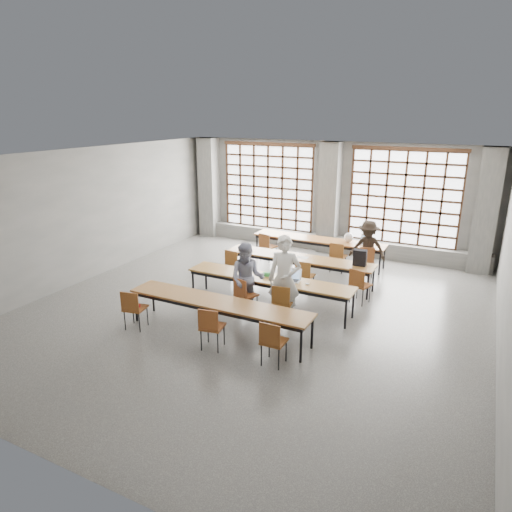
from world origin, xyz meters
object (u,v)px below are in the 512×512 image
(chair_front_right, at_px, (282,300))
(phone, at_px, (274,280))
(mouse, at_px, (307,284))
(desk_row_d, at_px, (218,304))
(student_male, at_px, (284,279))
(chair_mid_centre, at_px, (304,274))
(chair_near_right, at_px, (272,339))
(backpack, at_px, (360,258))
(chair_back_right, at_px, (367,258))
(green_box, at_px, (268,274))
(chair_front_left, at_px, (244,292))
(laptop_back, at_px, (365,242))
(laptop_front, at_px, (293,277))
(desk_row_b, at_px, (299,259))
(student_female, at_px, (247,279))
(desk_row_a, at_px, (318,241))
(desk_row_c, at_px, (269,280))
(chair_mid_left, at_px, (234,262))
(red_pouch, at_px, (135,306))
(chair_near_mid, at_px, (211,324))
(plastic_bag, at_px, (349,237))
(student_back, at_px, (368,248))
(chair_near_left, at_px, (133,306))
(chair_mid_right, at_px, (359,282))
(chair_back_mid, at_px, (338,254))

(chair_front_right, distance_m, phone, 0.71)
(mouse, xyz_separation_m, phone, (-0.77, -0.08, -0.01))
(chair_front_right, distance_m, mouse, 0.73)
(desk_row_d, bearing_deg, student_male, 51.66)
(desk_row_d, relative_size, chair_mid_centre, 4.55)
(chair_near_right, height_order, student_male, student_male)
(mouse, height_order, backpack, backpack)
(chair_back_right, relative_size, green_box, 3.52)
(chair_front_left, xyz_separation_m, phone, (0.50, 0.53, 0.20))
(laptop_back, bearing_deg, laptop_front, -101.19)
(desk_row_b, xyz_separation_m, student_female, (-0.34, -2.26, 0.16))
(desk_row_a, relative_size, chair_back_right, 4.55)
(laptop_back, bearing_deg, desk_row_c, -108.57)
(desk_row_b, xyz_separation_m, chair_mid_left, (-1.61, -0.63, -0.13))
(chair_near_right, bearing_deg, desk_row_b, 105.41)
(red_pouch, bearing_deg, chair_front_left, 43.23)
(chair_near_mid, xyz_separation_m, red_pouch, (-1.91, 0.08, -0.04))
(chair_near_right, xyz_separation_m, phone, (-0.98, 2.22, 0.20))
(laptop_back, bearing_deg, chair_front_left, -109.89)
(phone, bearing_deg, desk_row_c, 150.95)
(chair_near_mid, bearing_deg, chair_near_right, -0.05)
(student_male, relative_size, plastic_bag, 6.73)
(chair_front_right, xyz_separation_m, student_male, (-0.01, 0.13, 0.43))
(desk_row_b, height_order, laptop_back, laptop_back)
(chair_near_right, xyz_separation_m, backpack, (0.48, 4.13, 0.39))
(chair_mid_centre, distance_m, chair_near_mid, 3.49)
(chair_mid_centre, xyz_separation_m, student_male, (0.16, -1.63, 0.43))
(student_back, xyz_separation_m, plastic_bag, (-0.70, 0.55, 0.09))
(chair_near_left, height_order, chair_near_right, same)
(desk_row_d, xyz_separation_m, chair_back_right, (1.87, 4.74, -0.13))
(desk_row_b, relative_size, phone, 30.77)
(student_female, relative_size, laptop_back, 3.83)
(desk_row_a, relative_size, chair_front_right, 4.55)
(chair_back_right, distance_m, student_male, 3.70)
(desk_row_c, xyz_separation_m, chair_mid_right, (1.82, 1.14, -0.13))
(laptop_front, relative_size, mouse, 3.92)
(chair_mid_left, bearing_deg, chair_front_left, -54.67)
(chair_mid_centre, distance_m, mouse, 1.28)
(desk_row_b, distance_m, chair_back_right, 1.98)
(chair_front_left, height_order, chair_front_right, same)
(chair_near_right, bearing_deg, chair_back_mid, 94.85)
(chair_mid_right, distance_m, chair_near_right, 3.51)
(chair_mid_left, distance_m, red_pouch, 3.40)
(chair_back_right, height_order, student_back, student_back)
(laptop_back, distance_m, plastic_bag, 0.48)
(student_male, bearing_deg, laptop_back, 66.29)
(plastic_bag, bearing_deg, chair_near_mid, -98.76)
(chair_near_right, height_order, student_back, student_back)
(green_box, bearing_deg, desk_row_d, -99.31)
(desk_row_b, height_order, chair_back_mid, chair_back_mid)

